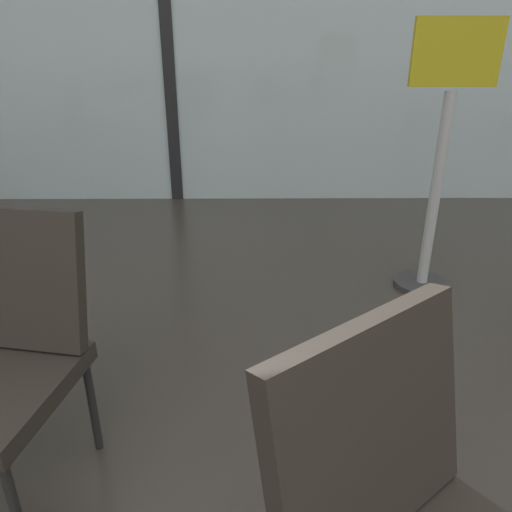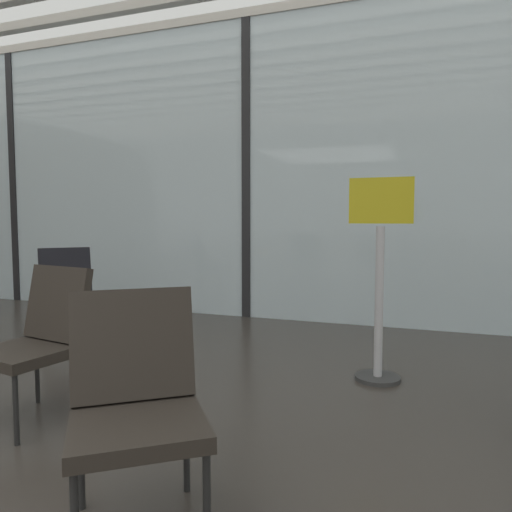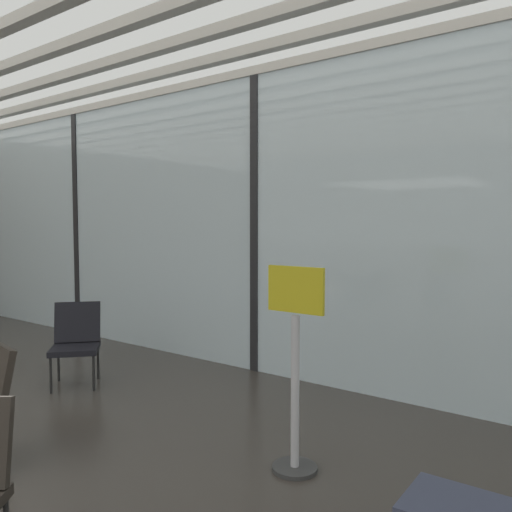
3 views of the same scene
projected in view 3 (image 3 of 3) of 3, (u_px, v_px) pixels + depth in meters
name	position (u px, v px, depth m)	size (l,w,h in m)	color
glass_curtain_wall	(256.00, 225.00, 5.96)	(14.00, 0.08, 3.42)	silver
window_mullion_0	(78.00, 225.00, 8.05)	(0.10, 0.12, 3.42)	black
window_mullion_1	(256.00, 225.00, 5.96)	(0.10, 0.12, 3.42)	black
parked_airplane	(468.00, 213.00, 10.57)	(11.00, 3.92, 3.92)	silver
lounge_chair_0	(76.00, 338.00, 5.53)	(0.71, 0.71, 0.87)	black
info_sign	(295.00, 375.00, 3.55)	(0.44, 0.32, 1.44)	#333333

